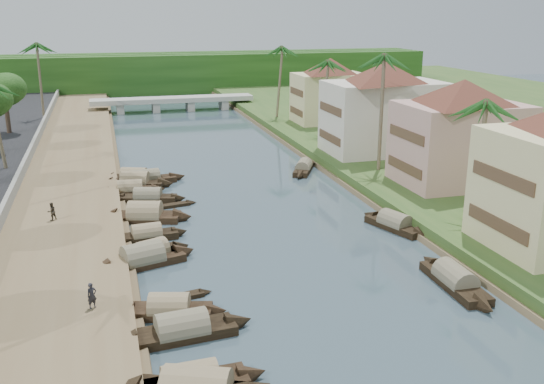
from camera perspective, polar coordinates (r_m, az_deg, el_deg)
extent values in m
plane|color=#374952|center=(40.28, 2.91, -8.04)|extent=(220.00, 220.00, 0.00)
cube|color=brown|center=(57.22, -19.15, -0.96)|extent=(10.00, 180.00, 0.80)
cube|color=#2D4D1F|center=(64.79, 13.33, 1.71)|extent=(16.00, 180.00, 1.20)
cube|color=gray|center=(57.42, -23.41, -0.37)|extent=(0.40, 180.00, 1.10)
cube|color=#16380F|center=(130.82, -10.56, 10.77)|extent=(120.00, 4.00, 8.00)
cube|color=#16380F|center=(135.77, -10.77, 10.97)|extent=(120.00, 4.00, 8.00)
cube|color=#16380F|center=(140.73, -10.96, 11.15)|extent=(120.00, 4.00, 8.00)
cube|color=#A09F95|center=(108.32, -9.33, 8.59)|extent=(28.00, 4.00, 0.80)
cube|color=#A09F95|center=(107.87, -14.09, 7.69)|extent=(1.20, 3.50, 1.80)
cube|color=#A09F95|center=(108.19, -10.89, 7.91)|extent=(1.20, 3.50, 1.80)
cube|color=#A09F95|center=(108.84, -7.72, 8.11)|extent=(1.20, 3.50, 1.80)
cube|color=#A09F95|center=(109.82, -4.59, 8.28)|extent=(1.20, 3.50, 1.80)
cube|color=#513825|center=(43.17, 20.40, -2.81)|extent=(0.10, 6.40, 0.90)
cube|color=#513825|center=(42.27, 20.84, 1.28)|extent=(0.10, 6.40, 0.90)
cube|color=tan|center=(59.32, 17.23, 4.37)|extent=(11.00, 8.00, 7.50)
pyramid|color=#5A2A1F|center=(58.54, 17.63, 9.01)|extent=(14.11, 14.11, 2.20)
cube|color=#513825|center=(56.96, 12.35, 2.31)|extent=(0.10, 6.40, 0.90)
cube|color=#513825|center=(56.31, 12.53, 5.27)|extent=(0.10, 6.40, 0.90)
cube|color=beige|center=(70.77, 10.48, 6.94)|extent=(13.00, 8.00, 8.00)
pyramid|color=#5A2A1F|center=(70.11, 10.70, 11.05)|extent=(15.59, 15.59, 2.20)
cube|color=#513825|center=(68.54, 5.44, 5.13)|extent=(0.10, 6.40, 0.90)
cube|color=#513825|center=(67.98, 5.51, 7.78)|extent=(0.10, 6.40, 0.90)
cube|color=beige|center=(89.38, 5.43, 8.80)|extent=(10.00, 7.00, 7.00)
pyramid|color=#5A2A1F|center=(88.87, 5.51, 11.74)|extent=(12.62, 12.62, 2.20)
cube|color=#513825|center=(87.97, 2.30, 7.58)|extent=(0.10, 5.60, 0.90)
cube|color=#513825|center=(87.57, 2.32, 9.39)|extent=(0.10, 5.60, 0.90)
cone|color=black|center=(30.01, -1.85, -16.79)|extent=(1.61, 1.58, 1.68)
cylinder|color=#94835E|center=(29.30, -7.72, -17.17)|extent=(4.18, 1.93, 1.74)
cube|color=black|center=(33.68, -8.44, -13.10)|extent=(5.93, 2.40, 0.70)
cone|color=black|center=(34.36, -3.11, -12.14)|extent=(1.82, 1.81, 1.84)
cone|color=black|center=(33.23, -14.00, -13.74)|extent=(1.82, 1.81, 1.84)
cylinder|color=#7A735B|center=(33.50, -8.47, -12.53)|extent=(4.58, 2.34, 1.92)
cube|color=black|center=(35.91, -9.62, -11.16)|extent=(5.09, 2.87, 0.70)
cone|color=black|center=(35.54, -5.27, -11.15)|extent=(1.74, 1.80, 1.63)
cone|color=black|center=(36.40, -13.87, -10.89)|extent=(1.74, 1.80, 1.63)
cylinder|color=#94835E|center=(35.74, -9.65, -10.62)|extent=(4.01, 2.63, 1.70)
cube|color=black|center=(43.79, -11.20, -5.97)|extent=(4.73, 3.30, 0.70)
cone|color=black|center=(44.84, -8.43, -5.17)|extent=(1.80, 1.92, 1.67)
cone|color=black|center=(42.80, -14.13, -6.60)|extent=(1.80, 1.92, 1.67)
cylinder|color=#94835E|center=(43.65, -11.23, -5.51)|extent=(3.80, 2.95, 1.77)
cube|color=black|center=(42.91, -12.03, -6.51)|extent=(6.00, 3.58, 0.70)
cone|color=black|center=(43.95, -8.19, -5.62)|extent=(2.11, 2.23, 2.00)
cone|color=black|center=(42.02, -16.07, -7.21)|extent=(2.11, 2.23, 2.00)
cylinder|color=#7A735B|center=(42.77, -12.06, -6.04)|extent=(4.75, 3.27, 2.11)
cube|color=black|center=(47.38, -11.69, -4.23)|extent=(4.77, 1.92, 0.70)
cone|color=black|center=(47.80, -8.65, -3.78)|extent=(1.46, 1.44, 1.46)
cone|color=black|center=(47.05, -14.79, -4.50)|extent=(1.46, 1.44, 1.46)
cylinder|color=#94835E|center=(47.25, -11.72, -3.80)|extent=(3.68, 1.87, 1.52)
cube|color=black|center=(51.79, -11.84, -2.42)|extent=(6.11, 3.64, 0.70)
cone|color=black|center=(51.18, -8.36, -2.37)|extent=(2.16, 2.32, 2.11)
cone|color=black|center=(52.53, -15.25, -2.29)|extent=(2.16, 2.32, 2.11)
cylinder|color=#94835E|center=(51.67, -11.87, -2.02)|extent=(4.83, 3.35, 2.22)
cube|color=black|center=(56.80, -11.59, -0.70)|extent=(5.37, 2.84, 0.70)
cone|color=black|center=(56.29, -8.74, -0.62)|extent=(1.78, 1.72, 1.54)
cone|color=black|center=(57.41, -14.39, -0.62)|extent=(1.78, 1.72, 1.54)
cylinder|color=#7A735B|center=(56.69, -11.61, -0.33)|extent=(4.21, 2.58, 1.59)
cube|color=black|center=(59.57, -13.18, 0.02)|extent=(4.98, 1.99, 0.70)
cone|color=black|center=(59.48, -10.59, 0.23)|extent=(1.52, 1.54, 1.59)
cone|color=black|center=(59.74, -15.77, -0.05)|extent=(1.52, 1.54, 1.59)
cylinder|color=#94835E|center=(59.47, -13.21, 0.37)|extent=(3.84, 1.96, 1.66)
cube|color=black|center=(61.96, -12.73, 0.69)|extent=(5.91, 3.49, 0.70)
cone|color=black|center=(61.24, -9.92, 0.74)|extent=(2.06, 2.13, 1.90)
cone|color=black|center=(62.78, -15.48, 0.77)|extent=(2.06, 2.13, 1.90)
cylinder|color=#94835E|center=(61.86, -12.75, 1.03)|extent=(4.67, 3.17, 1.99)
cube|color=black|center=(62.83, -11.91, 0.96)|extent=(6.50, 2.65, 0.70)
cone|color=black|center=(63.58, -8.83, 1.39)|extent=(1.99, 1.82, 1.78)
cone|color=black|center=(62.23, -15.06, 0.67)|extent=(1.99, 1.82, 1.78)
cylinder|color=#7A735B|center=(62.73, -11.93, 1.30)|extent=(5.03, 2.50, 1.82)
cube|color=black|center=(63.81, -12.84, 1.15)|extent=(5.62, 3.49, 0.70)
cone|color=black|center=(62.96, -10.26, 1.17)|extent=(1.99, 2.00, 1.74)
cone|color=black|center=(64.74, -15.35, 1.26)|extent=(1.99, 2.00, 1.74)
cylinder|color=#94835E|center=(63.71, -12.86, 1.47)|extent=(4.46, 3.12, 1.81)
cube|color=black|center=(40.57, 16.81, -8.28)|extent=(1.94, 6.25, 0.70)
cone|color=black|center=(43.26, 14.52, -6.38)|extent=(1.64, 1.80, 1.79)
cone|color=black|center=(37.94, 19.46, -10.21)|extent=(1.64, 1.80, 1.79)
cylinder|color=#7A735B|center=(40.42, 16.85, -7.79)|extent=(1.97, 4.79, 1.83)
cube|color=black|center=(49.72, 11.49, -3.21)|extent=(3.36, 5.58, 0.70)
cone|color=black|center=(51.64, 9.13, -2.23)|extent=(1.94, 1.95, 1.69)
cone|color=black|center=(47.85, 14.04, -4.08)|extent=(1.94, 1.95, 1.69)
cylinder|color=#7A735B|center=(49.59, 11.51, -2.80)|extent=(3.00, 4.42, 1.76)
cube|color=black|center=(66.11, 3.00, 2.08)|extent=(3.86, 5.52, 0.70)
cone|color=black|center=(68.97, 3.38, 2.76)|extent=(1.94, 2.00, 1.57)
cone|color=black|center=(63.22, 2.58, 1.48)|extent=(1.94, 2.00, 1.57)
cylinder|color=#7A735B|center=(66.01, 3.00, 2.40)|extent=(3.33, 4.41, 1.61)
cube|color=black|center=(37.70, -8.92, -9.88)|extent=(3.39, 1.39, 0.35)
cone|color=black|center=(38.24, -6.24, -9.37)|extent=(0.96, 0.89, 0.74)
cone|color=black|center=(37.24, -11.68, -10.39)|extent=(0.96, 0.89, 0.74)
cube|color=black|center=(54.81, -9.74, -1.34)|extent=(4.01, 1.63, 0.35)
cone|color=black|center=(55.50, -7.57, -1.02)|extent=(1.13, 0.98, 0.79)
cone|color=black|center=(54.20, -11.95, -1.68)|extent=(1.13, 0.98, 0.79)
cylinder|color=#6D5F49|center=(49.77, 18.84, 2.90)|extent=(0.70, 0.36, 9.09)
sphere|color=#1D521B|center=(48.98, 19.32, 7.85)|extent=(3.20, 3.20, 3.20)
cylinder|color=#6D5F49|center=(62.07, 10.25, 7.31)|extent=(0.37, 0.36, 11.62)
sphere|color=#1D521B|center=(61.44, 10.52, 12.45)|extent=(3.20, 3.20, 3.20)
cylinder|color=#6D5F49|center=(80.13, 4.88, 8.82)|extent=(1.06, 0.36, 9.52)
sphere|color=#1D521B|center=(79.64, 4.96, 12.08)|extent=(3.20, 3.20, 3.20)
cylinder|color=#6D5F49|center=(93.09, 0.57, 10.29)|extent=(1.24, 0.36, 10.53)
sphere|color=#1D521B|center=(92.67, 0.58, 13.40)|extent=(3.20, 3.20, 3.20)
cylinder|color=#6D5F49|center=(97.32, -20.98, 9.72)|extent=(0.45, 0.36, 10.93)
sphere|color=#1D521B|center=(96.92, -21.31, 12.79)|extent=(3.20, 3.20, 3.20)
cylinder|color=#402F25|center=(87.18, -23.62, 6.34)|extent=(0.60, 0.60, 3.83)
ellipsoid|color=#16380F|center=(86.69, -23.90, 8.72)|extent=(4.96, 4.96, 4.08)
cylinder|color=#402F25|center=(75.36, 13.11, 5.57)|extent=(0.60, 0.60, 3.42)
ellipsoid|color=#16380F|center=(74.82, 13.27, 8.03)|extent=(4.21, 4.21, 3.46)
imported|color=#222229|center=(35.80, -16.59, -9.33)|extent=(0.65, 0.56, 1.50)
imported|color=#322C23|center=(51.29, -20.03, -1.72)|extent=(0.90, 0.86, 1.46)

